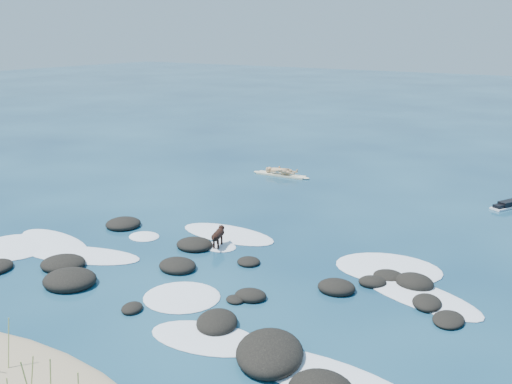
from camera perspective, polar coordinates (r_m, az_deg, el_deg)
The scene contains 6 objects.
ground at distance 16.95m, azimuth -2.21°, elevation -6.98°, with size 160.00×160.00×0.00m, color #0A2642.
reef_rocks at distance 14.81m, azimuth -4.87°, elevation -10.10°, with size 12.66×7.10×0.58m.
breaking_foam at distance 16.17m, azimuth -4.52°, elevation -8.16°, with size 15.25×8.34×0.12m.
standing_surfer_rig at distance 26.58m, azimuth 2.53°, elevation 2.98°, with size 2.90×0.70×1.65m.
paddling_surfer_rig at distance 24.13m, azimuth 24.20°, elevation -1.06°, with size 1.41×2.08×0.38m.
dog at distance 17.88m, azimuth -3.80°, elevation -4.26°, with size 0.48×1.01×0.66m.
Camera 1 is at (9.10, -12.70, 6.59)m, focal length 40.00 mm.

